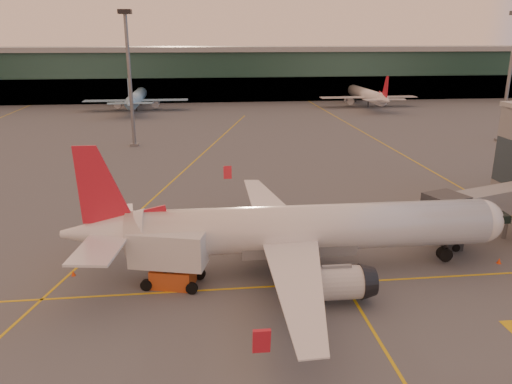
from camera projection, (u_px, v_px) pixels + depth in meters
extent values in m
plane|color=#4C4F54|center=(300.00, 316.00, 38.84)|extent=(600.00, 600.00, 0.00)
cube|color=gold|center=(288.00, 286.00, 43.58)|extent=(80.00, 0.25, 0.01)
cube|color=gold|center=(183.00, 172.00, 80.38)|extent=(31.30, 115.98, 0.01)
cube|color=gold|center=(371.00, 137.00, 108.54)|extent=(0.25, 160.00, 0.01)
cube|color=gold|center=(401.00, 378.00, 31.81)|extent=(0.25, 30.00, 0.01)
cube|color=#19382D|center=(218.00, 76.00, 171.07)|extent=(400.00, 18.00, 16.00)
cube|color=gray|center=(217.00, 49.00, 168.45)|extent=(400.00, 20.00, 1.60)
cube|color=black|center=(219.00, 90.00, 164.20)|extent=(400.00, 1.00, 8.00)
cylinder|color=slate|center=(130.00, 82.00, 95.45)|extent=(0.70, 0.70, 25.00)
cube|color=black|center=(125.00, 12.00, 91.67)|extent=(2.40, 2.40, 0.80)
cube|color=slate|center=(135.00, 145.00, 99.11)|extent=(1.60, 1.60, 0.50)
cylinder|color=slate|center=(509.00, 80.00, 100.01)|extent=(0.70, 0.70, 25.00)
cube|color=slate|center=(500.00, 140.00, 103.66)|extent=(1.60, 1.60, 0.50)
cylinder|color=white|center=(310.00, 228.00, 45.33)|extent=(32.75, 4.53, 4.20)
sphere|color=white|center=(481.00, 221.00, 46.99)|extent=(4.11, 4.11, 4.11)
cube|color=black|center=(493.00, 215.00, 46.96)|extent=(1.92, 2.75, 0.73)
cone|color=white|center=(103.00, 233.00, 43.37)|extent=(7.22, 4.06, 3.99)
cube|color=white|center=(100.00, 248.00, 39.97)|extent=(4.36, 7.21, 0.21)
cylinder|color=silver|center=(336.00, 283.00, 40.04)|extent=(4.42, 2.77, 2.73)
cylinder|color=black|center=(289.00, 275.00, 43.47)|extent=(1.90, 1.49, 1.89)
cylinder|color=black|center=(289.00, 269.00, 43.29)|extent=(0.38, 0.38, 1.15)
cube|color=white|center=(115.00, 217.00, 46.79)|extent=(4.24, 7.16, 0.21)
cylinder|color=silver|center=(304.00, 226.00, 52.16)|extent=(4.42, 2.77, 2.73)
cylinder|color=black|center=(279.00, 250.00, 48.65)|extent=(1.90, 1.49, 1.89)
cylinder|color=black|center=(279.00, 244.00, 48.48)|extent=(0.38, 0.38, 1.15)
cube|color=slate|center=(297.00, 242.00, 45.62)|extent=(10.40, 3.46, 1.68)
cylinder|color=black|center=(444.00, 254.00, 47.64)|extent=(1.33, 0.85, 1.32)
cube|color=slate|center=(510.00, 198.00, 52.53)|extent=(18.71, 8.62, 2.70)
cube|color=#2D3035|center=(445.00, 209.00, 49.24)|extent=(4.32, 4.32, 3.00)
cube|color=#2D3035|center=(451.00, 236.00, 51.25)|extent=(1.60, 2.40, 2.40)
cylinder|color=black|center=(456.00, 248.00, 50.44)|extent=(0.80, 0.40, 0.80)
cylinder|color=black|center=(445.00, 239.00, 52.53)|extent=(0.80, 0.40, 0.80)
cylinder|color=slate|center=(506.00, 224.00, 53.40)|extent=(0.50, 0.50, 3.20)
cube|color=#B34619|center=(174.00, 276.00, 43.51)|extent=(4.14, 3.51, 1.67)
cube|color=silver|center=(168.00, 248.00, 42.77)|extent=(6.96, 4.37, 3.12)
cylinder|color=black|center=(146.00, 285.00, 42.62)|extent=(1.07, 0.64, 1.00)
cylinder|color=black|center=(192.00, 288.00, 42.06)|extent=(1.07, 0.64, 1.00)
cone|color=#FE450D|center=(499.00, 261.00, 47.76)|extent=(0.43, 0.43, 0.55)
cube|color=#FE450D|center=(499.00, 263.00, 47.84)|extent=(0.37, 0.37, 0.03)
cone|color=#FE450D|center=(73.00, 273.00, 45.33)|extent=(0.38, 0.38, 0.48)
cube|color=#FE450D|center=(74.00, 275.00, 45.40)|extent=(0.33, 0.33, 0.03)
cone|color=#FE450D|center=(264.00, 207.00, 62.70)|extent=(0.50, 0.50, 0.63)
cube|color=#FE450D|center=(264.00, 209.00, 62.79)|extent=(0.43, 0.43, 0.03)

